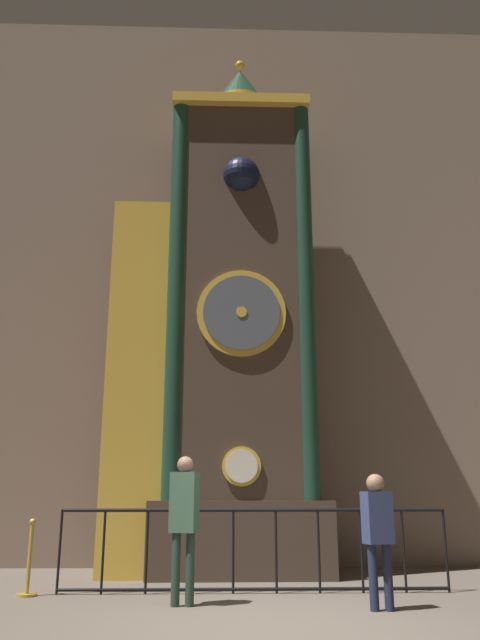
{
  "coord_description": "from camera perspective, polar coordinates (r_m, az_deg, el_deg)",
  "views": [
    {
      "loc": [
        -0.56,
        -7.08,
        1.37
      ],
      "look_at": [
        -0.17,
        4.27,
        4.51
      ],
      "focal_mm": 35.0,
      "sensor_mm": 36.0,
      "label": 1
    }
  ],
  "objects": [
    {
      "name": "railing_fence",
      "position": [
        9.45,
        1.35,
        -19.94
      ],
      "size": [
        5.55,
        0.05,
        1.14
      ],
      "color": "black",
      "rests_on": "ground_plane"
    },
    {
      "name": "stanchion_post",
      "position": [
        9.69,
        -18.77,
        -20.88
      ],
      "size": [
        0.28,
        0.28,
        1.01
      ],
      "color": "#B28E33",
      "rests_on": "ground_plane"
    },
    {
      "name": "visitor_far",
      "position": [
        8.27,
        12.48,
        -17.94
      ],
      "size": [
        0.39,
        0.3,
        1.59
      ],
      "rotation": [
        0.0,
        0.0,
        0.27
      ],
      "color": "#1B213A",
      "rests_on": "ground_plane"
    },
    {
      "name": "visitor_near",
      "position": [
        8.43,
        -5.12,
        -17.22
      ],
      "size": [
        0.39,
        0.32,
        1.83
      ],
      "rotation": [
        0.0,
        0.0,
        -0.32
      ],
      "color": "#213427",
      "rests_on": "ground_plane"
    },
    {
      "name": "clock_tower",
      "position": [
        11.7,
        -1.7,
        -0.71
      ],
      "size": [
        3.92,
        1.8,
        10.24
      ],
      "color": "#423328",
      "rests_on": "ground_plane"
    },
    {
      "name": "ground_plane",
      "position": [
        7.23,
        2.79,
        -26.37
      ],
      "size": [
        28.0,
        28.0,
        0.0
      ],
      "primitive_type": "plane",
      "color": "brown"
    },
    {
      "name": "cathedral_back_wall",
      "position": [
        13.54,
        0.16,
        4.72
      ],
      "size": [
        24.0,
        0.32,
        12.1
      ],
      "color": "#7A6656",
      "rests_on": "ground_plane"
    }
  ]
}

